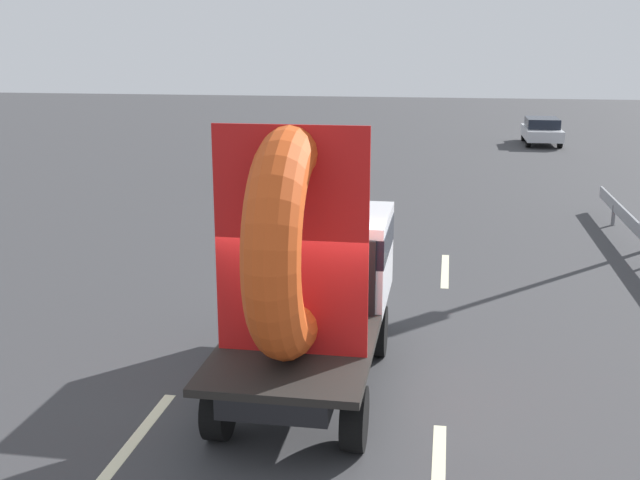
# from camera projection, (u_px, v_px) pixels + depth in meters

# --- Properties ---
(ground_plane) EXTENTS (120.00, 120.00, 0.00)m
(ground_plane) POSITION_uv_depth(u_px,v_px,m) (317.00, 402.00, 10.65)
(ground_plane) COLOR #38383A
(flatbed_truck) EXTENTS (2.02, 4.97, 3.89)m
(flatbed_truck) POSITION_uv_depth(u_px,v_px,m) (310.00, 266.00, 10.79)
(flatbed_truck) COLOR black
(flatbed_truck) RESTS_ON ground_plane
(distant_sedan) EXTENTS (1.65, 3.86, 1.26)m
(distant_sedan) POSITION_uv_depth(u_px,v_px,m) (292.00, 159.00, 28.05)
(distant_sedan) COLOR black
(distant_sedan) RESTS_ON ground_plane
(lane_dash_left_near) EXTENTS (0.16, 2.39, 0.01)m
(lane_dash_left_near) POSITION_uv_depth(u_px,v_px,m) (137.00, 437.00, 9.71)
(lane_dash_left_near) COLOR beige
(lane_dash_left_near) RESTS_ON ground_plane
(lane_dash_left_far) EXTENTS (0.16, 2.68, 0.01)m
(lane_dash_left_far) POSITION_uv_depth(u_px,v_px,m) (276.00, 263.00, 17.34)
(lane_dash_left_far) COLOR beige
(lane_dash_left_far) RESTS_ON ground_plane
(lane_dash_right_near) EXTENTS (0.16, 2.12, 0.01)m
(lane_dash_right_near) POSITION_uv_depth(u_px,v_px,m) (439.00, 469.00, 8.98)
(lane_dash_right_near) COLOR beige
(lane_dash_right_near) RESTS_ON ground_plane
(lane_dash_right_far) EXTENTS (0.16, 2.54, 0.01)m
(lane_dash_right_far) POSITION_uv_depth(u_px,v_px,m) (445.00, 270.00, 16.74)
(lane_dash_right_far) COLOR beige
(lane_dash_right_far) RESTS_ON ground_plane
(oncoming_car) EXTENTS (1.65, 3.85, 1.26)m
(oncoming_car) POSITION_uv_depth(u_px,v_px,m) (542.00, 130.00, 37.05)
(oncoming_car) COLOR black
(oncoming_car) RESTS_ON ground_plane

